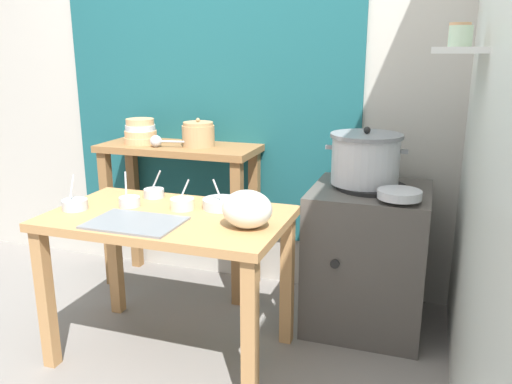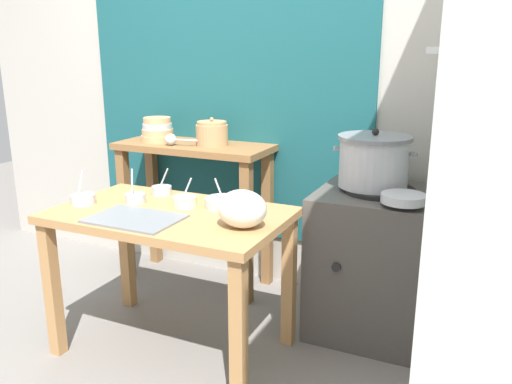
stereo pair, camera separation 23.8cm
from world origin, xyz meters
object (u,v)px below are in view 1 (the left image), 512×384
at_px(back_shelf_table, 180,181).
at_px(ladle, 158,141).
at_px(prep_bowl_4, 182,203).
at_px(prep_bowl_0, 75,204).
at_px(stove_block, 367,257).
at_px(prep_bowl_1, 154,192).
at_px(serving_tray, 135,223).
at_px(prep_table, 169,237).
at_px(steamer_pot, 365,159).
at_px(clay_pot, 198,134).
at_px(prep_bowl_3, 129,201).
at_px(plastic_bag, 247,209).
at_px(bowl_stack_enamel, 141,132).
at_px(wide_pan, 399,194).
at_px(prep_bowl_2, 221,203).

distance_m(back_shelf_table, ladle, 0.29).
height_order(back_shelf_table, prep_bowl_4, back_shelf_table).
distance_m(prep_bowl_0, prep_bowl_4, 0.51).
bearing_deg(stove_block, prep_bowl_1, -160.31).
bearing_deg(prep_bowl_0, serving_tray, -13.77).
distance_m(prep_table, steamer_pot, 1.07).
relative_size(clay_pot, serving_tray, 0.48).
bearing_deg(ladle, prep_bowl_3, -74.58).
bearing_deg(steamer_pot, plastic_bag, -120.15).
distance_m(back_shelf_table, stove_block, 1.21).
bearing_deg(back_shelf_table, bowl_stack_enamel, -175.55).
xyz_separation_m(prep_table, plastic_bag, (0.41, -0.06, 0.19)).
xyz_separation_m(prep_table, prep_bowl_0, (-0.45, -0.08, 0.14)).
xyz_separation_m(prep_bowl_3, prep_bowl_4, (0.26, 0.04, 0.00)).
height_order(ladle, prep_bowl_3, ladle).
height_order(wide_pan, prep_bowl_4, prep_bowl_4).
xyz_separation_m(steamer_pot, bowl_stack_enamel, (-1.37, 0.09, 0.06)).
xyz_separation_m(clay_pot, prep_bowl_0, (-0.27, -0.82, -0.22)).
relative_size(back_shelf_table, prep_bowl_1, 6.81).
distance_m(stove_block, prep_bowl_3, 1.27).
bearing_deg(ladle, wide_pan, -9.73).
bearing_deg(bowl_stack_enamel, stove_block, -4.51).
xyz_separation_m(clay_pot, prep_bowl_2, (0.38, -0.58, -0.22)).
height_order(back_shelf_table, clay_pot, clay_pot).
distance_m(wide_pan, prep_bowl_2, 0.84).
relative_size(bowl_stack_enamel, prep_bowl_1, 1.46).
xyz_separation_m(stove_block, serving_tray, (-0.92, -0.78, 0.34)).
bearing_deg(plastic_bag, clay_pot, 126.50).
bearing_deg(clay_pot, ladle, -155.09).
relative_size(prep_table, prep_bowl_0, 6.74).
bearing_deg(stove_block, plastic_bag, -123.34).
bearing_deg(prep_bowl_4, prep_bowl_0, -160.98).
bearing_deg(clay_pot, stove_block, -7.18).
bearing_deg(steamer_pot, ladle, 179.54).
xyz_separation_m(serving_tray, prep_bowl_0, (-0.38, 0.09, 0.02)).
distance_m(prep_table, clay_pot, 0.84).
xyz_separation_m(steamer_pot, prep_bowl_2, (-0.61, -0.47, -0.17)).
relative_size(prep_bowl_1, prep_bowl_2, 0.81).
bearing_deg(serving_tray, steamer_pot, 42.24).
bearing_deg(prep_bowl_1, wide_pan, 7.86).
relative_size(clay_pot, prep_bowl_1, 1.36).
xyz_separation_m(bowl_stack_enamel, serving_tray, (0.49, -0.89, -0.24)).
bearing_deg(stove_block, prep_bowl_3, -152.88).
relative_size(bowl_stack_enamel, prep_bowl_3, 1.24).
bearing_deg(steamer_pot, prep_bowl_2, -142.78).
distance_m(stove_block, prep_bowl_4, 1.04).
relative_size(clay_pot, wide_pan, 0.93).
height_order(plastic_bag, prep_bowl_2, plastic_bag).
relative_size(steamer_pot, bowl_stack_enamel, 2.02).
bearing_deg(stove_block, prep_bowl_2, -145.68).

